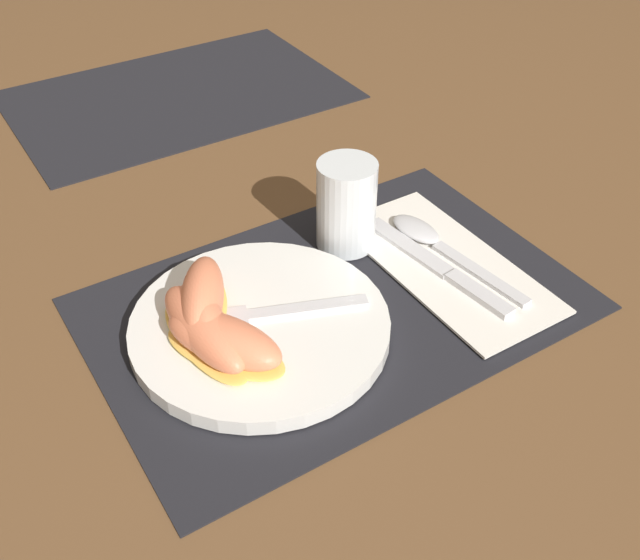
{
  "coord_description": "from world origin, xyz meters",
  "views": [
    {
      "loc": [
        -0.31,
        -0.47,
        0.5
      ],
      "look_at": [
        -0.01,
        0.02,
        0.02
      ],
      "focal_mm": 42.0,
      "sensor_mm": 36.0,
      "label": 1
    }
  ],
  "objects_px": {
    "spoon": "(432,240)",
    "citrus_wedge_0": "(203,300)",
    "citrus_wedge_3": "(224,342)",
    "fork": "(256,315)",
    "citrus_wedge_2": "(203,328)",
    "plate": "(258,324)",
    "citrus_wedge_1": "(202,317)",
    "juice_glass": "(346,210)",
    "knife": "(439,267)"
  },
  "relations": [
    {
      "from": "spoon",
      "to": "citrus_wedge_0",
      "type": "bearing_deg",
      "value": 177.39
    },
    {
      "from": "citrus_wedge_0",
      "to": "citrus_wedge_3",
      "type": "bearing_deg",
      "value": -96.07
    },
    {
      "from": "fork",
      "to": "citrus_wedge_2",
      "type": "relative_size",
      "value": 1.33
    },
    {
      "from": "spoon",
      "to": "plate",
      "type": "bearing_deg",
      "value": -175.59
    },
    {
      "from": "plate",
      "to": "fork",
      "type": "distance_m",
      "value": 0.01
    },
    {
      "from": "plate",
      "to": "citrus_wedge_3",
      "type": "height_order",
      "value": "citrus_wedge_3"
    },
    {
      "from": "spoon",
      "to": "citrus_wedge_1",
      "type": "relative_size",
      "value": 1.91
    },
    {
      "from": "citrus_wedge_1",
      "to": "citrus_wedge_3",
      "type": "relative_size",
      "value": 0.76
    },
    {
      "from": "plate",
      "to": "citrus_wedge_3",
      "type": "bearing_deg",
      "value": -150.72
    },
    {
      "from": "plate",
      "to": "spoon",
      "type": "xyz_separation_m",
      "value": [
        0.23,
        0.02,
        -0.0
      ]
    },
    {
      "from": "spoon",
      "to": "fork",
      "type": "height_order",
      "value": "fork"
    },
    {
      "from": "citrus_wedge_2",
      "to": "citrus_wedge_3",
      "type": "height_order",
      "value": "citrus_wedge_2"
    },
    {
      "from": "fork",
      "to": "citrus_wedge_1",
      "type": "distance_m",
      "value": 0.05
    },
    {
      "from": "juice_glass",
      "to": "fork",
      "type": "height_order",
      "value": "juice_glass"
    },
    {
      "from": "citrus_wedge_0",
      "to": "citrus_wedge_3",
      "type": "distance_m",
      "value": 0.06
    },
    {
      "from": "citrus_wedge_2",
      "to": "citrus_wedge_3",
      "type": "distance_m",
      "value": 0.03
    },
    {
      "from": "juice_glass",
      "to": "spoon",
      "type": "height_order",
      "value": "juice_glass"
    },
    {
      "from": "citrus_wedge_1",
      "to": "citrus_wedge_2",
      "type": "bearing_deg",
      "value": -111.58
    },
    {
      "from": "plate",
      "to": "juice_glass",
      "type": "relative_size",
      "value": 2.48
    },
    {
      "from": "spoon",
      "to": "fork",
      "type": "xyz_separation_m",
      "value": [
        -0.23,
        -0.02,
        0.01
      ]
    },
    {
      "from": "citrus_wedge_2",
      "to": "knife",
      "type": "bearing_deg",
      "value": -4.71
    },
    {
      "from": "fork",
      "to": "citrus_wedge_0",
      "type": "relative_size",
      "value": 1.52
    },
    {
      "from": "spoon",
      "to": "juice_glass",
      "type": "bearing_deg",
      "value": 144.41
    },
    {
      "from": "citrus_wedge_1",
      "to": "plate",
      "type": "bearing_deg",
      "value": -12.28
    },
    {
      "from": "citrus_wedge_2",
      "to": "citrus_wedge_1",
      "type": "bearing_deg",
      "value": 68.42
    },
    {
      "from": "plate",
      "to": "citrus_wedge_3",
      "type": "distance_m",
      "value": 0.06
    },
    {
      "from": "fork",
      "to": "knife",
      "type": "bearing_deg",
      "value": -6.8
    },
    {
      "from": "plate",
      "to": "fork",
      "type": "relative_size",
      "value": 1.36
    },
    {
      "from": "plate",
      "to": "citrus_wedge_0",
      "type": "bearing_deg",
      "value": 144.24
    },
    {
      "from": "plate",
      "to": "fork",
      "type": "bearing_deg",
      "value": 106.45
    },
    {
      "from": "citrus_wedge_1",
      "to": "citrus_wedge_3",
      "type": "height_order",
      "value": "citrus_wedge_1"
    },
    {
      "from": "juice_glass",
      "to": "fork",
      "type": "relative_size",
      "value": 0.55
    },
    {
      "from": "plate",
      "to": "citrus_wedge_3",
      "type": "xyz_separation_m",
      "value": [
        -0.05,
        -0.03,
        0.02
      ]
    },
    {
      "from": "knife",
      "to": "juice_glass",
      "type": "bearing_deg",
      "value": 120.2
    },
    {
      "from": "citrus_wedge_0",
      "to": "citrus_wedge_1",
      "type": "bearing_deg",
      "value": -118.07
    },
    {
      "from": "spoon",
      "to": "citrus_wedge_0",
      "type": "xyz_separation_m",
      "value": [
        -0.27,
        0.01,
        0.03
      ]
    },
    {
      "from": "juice_glass",
      "to": "fork",
      "type": "bearing_deg",
      "value": -154.76
    },
    {
      "from": "knife",
      "to": "citrus_wedge_1",
      "type": "distance_m",
      "value": 0.26
    },
    {
      "from": "citrus_wedge_0",
      "to": "juice_glass",
      "type": "bearing_deg",
      "value": 12.77
    },
    {
      "from": "citrus_wedge_2",
      "to": "juice_glass",
      "type": "bearing_deg",
      "value": 19.76
    },
    {
      "from": "juice_glass",
      "to": "citrus_wedge_3",
      "type": "distance_m",
      "value": 0.22
    },
    {
      "from": "citrus_wedge_1",
      "to": "fork",
      "type": "bearing_deg",
      "value": -10.05
    },
    {
      "from": "plate",
      "to": "fork",
      "type": "height_order",
      "value": "fork"
    },
    {
      "from": "fork",
      "to": "citrus_wedge_2",
      "type": "bearing_deg",
      "value": -176.88
    },
    {
      "from": "fork",
      "to": "plate",
      "type": "bearing_deg",
      "value": -73.55
    },
    {
      "from": "plate",
      "to": "fork",
      "type": "xyz_separation_m",
      "value": [
        -0.0,
        0.0,
        0.01
      ]
    },
    {
      "from": "plate",
      "to": "citrus_wedge_0",
      "type": "distance_m",
      "value": 0.06
    },
    {
      "from": "citrus_wedge_1",
      "to": "citrus_wedge_3",
      "type": "bearing_deg",
      "value": -84.03
    },
    {
      "from": "juice_glass",
      "to": "citrus_wedge_0",
      "type": "relative_size",
      "value": 0.84
    },
    {
      "from": "citrus_wedge_3",
      "to": "citrus_wedge_1",
      "type": "bearing_deg",
      "value": 95.97
    }
  ]
}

